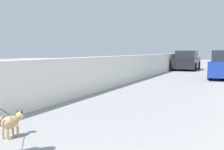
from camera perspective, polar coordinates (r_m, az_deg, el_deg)
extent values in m
plane|color=gray|center=(15.29, 14.61, -1.22)|extent=(80.00, 80.00, 0.00)
cube|color=silver|center=(13.96, 2.28, 1.03)|extent=(48.00, 0.30, 1.28)
ellipsoid|color=tan|center=(5.55, -18.70, -8.47)|extent=(0.38, 0.24, 0.22)
sphere|color=tan|center=(5.71, -17.00, -7.36)|extent=(0.15, 0.15, 0.15)
cone|color=black|center=(5.72, -17.31, -6.52)|extent=(0.05, 0.05, 0.06)
cone|color=black|center=(5.67, -16.72, -6.62)|extent=(0.05, 0.05, 0.06)
cylinder|color=tan|center=(5.72, -18.26, -9.92)|extent=(0.04, 0.04, 0.18)
cylinder|color=tan|center=(5.64, -17.37, -10.11)|extent=(0.04, 0.04, 0.18)
cylinder|color=tan|center=(5.56, -19.96, -10.38)|extent=(0.04, 0.04, 0.18)
cylinder|color=tan|center=(5.47, -19.07, -10.59)|extent=(0.04, 0.04, 0.18)
cylinder|color=tan|center=(5.38, -20.48, -8.07)|extent=(0.14, 0.04, 0.13)
cylinder|color=black|center=(19.12, 18.65, 0.77)|extent=(0.64, 0.22, 0.64)
cylinder|color=black|center=(16.44, 18.02, 0.22)|extent=(0.64, 0.22, 0.64)
cube|color=black|center=(24.58, 13.91, 2.22)|extent=(3.81, 1.70, 0.80)
cube|color=#262B33|center=(24.57, 13.94, 3.81)|extent=(1.98, 1.50, 0.60)
cylinder|color=black|center=(25.89, 12.56, 1.83)|extent=(0.64, 0.22, 0.64)
cylinder|color=black|center=(25.66, 16.04, 1.74)|extent=(0.64, 0.22, 0.64)
cylinder|color=black|center=(23.57, 11.57, 1.59)|extent=(0.64, 0.22, 0.64)
cylinder|color=black|center=(23.32, 15.38, 1.49)|extent=(0.64, 0.22, 0.64)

